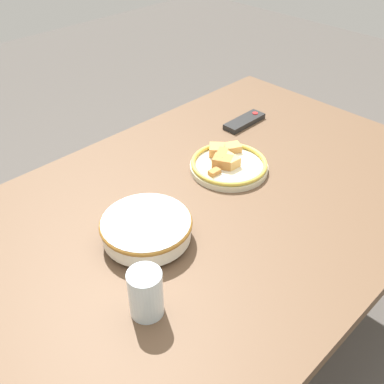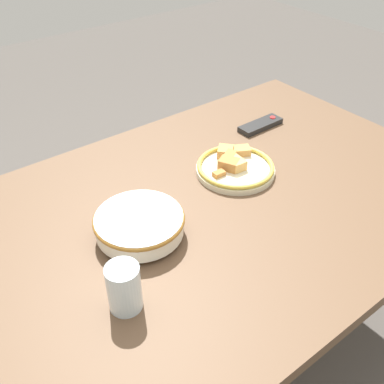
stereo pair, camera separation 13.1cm
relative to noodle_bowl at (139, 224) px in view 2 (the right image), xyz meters
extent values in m
plane|color=#4C4742|center=(0.27, -0.01, -0.79)|extent=(8.00, 8.00, 0.00)
cube|color=brown|center=(0.27, -0.01, -0.06)|extent=(1.56, 1.04, 0.04)
cylinder|color=brown|center=(0.98, 0.44, -0.44)|extent=(0.06, 0.06, 0.71)
cylinder|color=silver|center=(0.00, 0.00, -0.03)|extent=(0.11, 0.11, 0.01)
cylinder|color=silver|center=(0.00, 0.00, 0.00)|extent=(0.24, 0.24, 0.05)
cylinder|color=#9E4C1E|center=(0.00, 0.00, 0.00)|extent=(0.21, 0.21, 0.05)
torus|color=#936023|center=(0.00, 0.00, 0.02)|extent=(0.24, 0.24, 0.01)
cylinder|color=beige|center=(0.41, 0.07, -0.03)|extent=(0.25, 0.25, 0.02)
torus|color=gold|center=(0.41, 0.07, -0.01)|extent=(0.25, 0.25, 0.01)
cube|color=tan|center=(0.43, 0.14, -0.01)|extent=(0.07, 0.07, 0.03)
cube|color=#B2753D|center=(0.33, 0.07, -0.01)|extent=(0.04, 0.03, 0.02)
cube|color=tan|center=(0.40, 0.07, -0.01)|extent=(0.05, 0.06, 0.03)
cube|color=tan|center=(0.48, 0.12, -0.01)|extent=(0.07, 0.07, 0.02)
cube|color=#B2753D|center=(0.41, 0.10, 0.00)|extent=(0.07, 0.06, 0.03)
cube|color=#B2753D|center=(0.39, 0.08, 0.00)|extent=(0.07, 0.07, 0.03)
cube|color=black|center=(0.68, 0.23, -0.03)|extent=(0.18, 0.06, 0.02)
cylinder|color=red|center=(0.74, 0.23, -0.02)|extent=(0.02, 0.02, 0.00)
cylinder|color=silver|center=(-0.15, -0.18, 0.02)|extent=(0.08, 0.08, 0.12)
camera|label=1|loc=(-0.54, -0.71, 0.79)|focal=42.00mm
camera|label=2|loc=(-0.44, -0.80, 0.79)|focal=42.00mm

